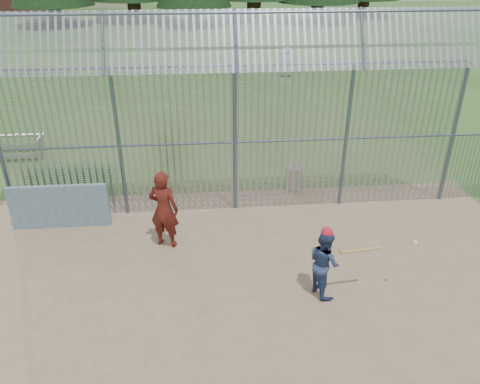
{
  "coord_description": "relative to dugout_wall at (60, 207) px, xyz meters",
  "views": [
    {
      "loc": [
        -0.9,
        -7.98,
        6.55
      ],
      "look_at": [
        0.0,
        2.0,
        1.3
      ],
      "focal_mm": 35.0,
      "sensor_mm": 36.0,
      "label": 1
    }
  ],
  "objects": [
    {
      "name": "ground",
      "position": [
        4.6,
        -2.9,
        -0.62
      ],
      "size": [
        120.0,
        120.0,
        0.0
      ],
      "primitive_type": "plane",
      "color": "#2D511E",
      "rests_on": "ground"
    },
    {
      "name": "dirt_infield",
      "position": [
        4.6,
        -3.4,
        -0.61
      ],
      "size": [
        14.0,
        10.0,
        0.02
      ],
      "primitive_type": "cube",
      "color": "#756047",
      "rests_on": "ground"
    },
    {
      "name": "dugout_wall",
      "position": [
        0.0,
        0.0,
        0.0
      ],
      "size": [
        2.5,
        0.12,
        1.2
      ],
      "primitive_type": "cube",
      "color": "#38566B",
      "rests_on": "dirt_infield"
    },
    {
      "name": "batter",
      "position": [
        6.14,
        -3.19,
        0.15
      ],
      "size": [
        0.77,
        0.87,
        1.5
      ],
      "primitive_type": "imported",
      "rotation": [
        0.0,
        0.0,
        1.89
      ],
      "color": "navy",
      "rests_on": "dirt_infield"
    },
    {
      "name": "onlooker",
      "position": [
        2.76,
        -1.08,
        0.39
      ],
      "size": [
        0.84,
        0.69,
        1.99
      ],
      "primitive_type": "imported",
      "rotation": [
        0.0,
        0.0,
        2.81
      ],
      "color": "maroon",
      "rests_on": "dirt_infield"
    },
    {
      "name": "bg_kid_standing",
      "position": [
        8.72,
        15.61,
        0.21
      ],
      "size": [
        0.91,
        0.7,
        1.66
      ],
      "primitive_type": "imported",
      "rotation": [
        0.0,
        0.0,
        3.37
      ],
      "color": "gray",
      "rests_on": "ground"
    },
    {
      "name": "bg_kid_seated",
      "position": [
        5.71,
        13.28,
        -0.19
      ],
      "size": [
        0.54,
        0.31,
        0.87
      ],
      "primitive_type": "imported",
      "rotation": [
        0.0,
        0.0,
        2.94
      ],
      "color": "gray",
      "rests_on": "ground"
    },
    {
      "name": "batting_gear",
      "position": [
        6.35,
        -3.24,
        0.79
      ],
      "size": [
        1.92,
        0.39,
        0.52
      ],
      "color": "red",
      "rests_on": "ground"
    },
    {
      "name": "trash_can",
      "position": [
        6.45,
        1.61,
        -0.24
      ],
      "size": [
        0.56,
        0.56,
        0.82
      ],
      "color": "#94979C",
      "rests_on": "ground"
    },
    {
      "name": "backstop_fence",
      "position": [
        6.41,
        0.53,
        1.74
      ],
      "size": [
        20.09,
        0.81,
        5.3
      ],
      "color": "#47566B",
      "rests_on": "ground"
    }
  ]
}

